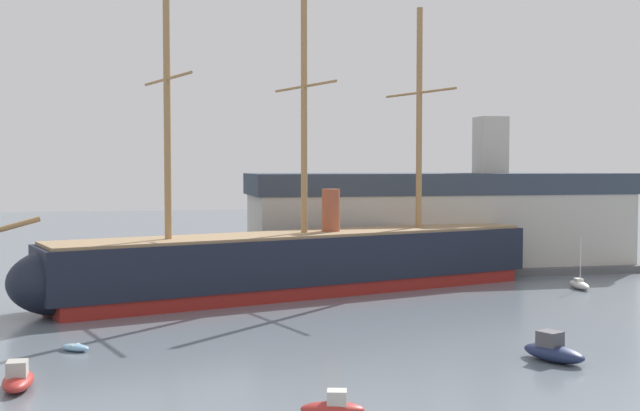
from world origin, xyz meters
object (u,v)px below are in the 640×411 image
at_px(dinghy_distant_centre, 241,278).
at_px(dockside_warehouse_right, 441,222).
at_px(sailboat_far_right, 579,284).
at_px(tall_ship, 304,262).
at_px(motorboat_near_centre, 333,407).
at_px(motorboat_mid_left, 18,379).
at_px(dinghy_alongside_bow, 75,348).
at_px(motorboat_mid_right, 553,351).

height_order(dinghy_distant_centre, dockside_warehouse_right, dockside_warehouse_right).
bearing_deg(sailboat_far_right, dockside_warehouse_right, 117.15).
distance_m(tall_ship, motorboat_near_centre, 37.74).
bearing_deg(dockside_warehouse_right, motorboat_mid_left, -133.70).
xyz_separation_m(dinghy_distant_centre, dockside_warehouse_right, (23.45, 2.98, 5.38)).
height_order(tall_ship, dockside_warehouse_right, tall_ship).
relative_size(sailboat_far_right, dockside_warehouse_right, 0.11).
relative_size(motorboat_mid_left, dockside_warehouse_right, 0.08).
distance_m(motorboat_near_centre, motorboat_mid_left, 17.66).
bearing_deg(tall_ship, dinghy_alongside_bow, -133.77).
xyz_separation_m(motorboat_mid_right, dinghy_alongside_bow, (-29.10, 9.18, -0.40)).
xyz_separation_m(dinghy_alongside_bow, sailboat_far_right, (46.22, 17.28, 0.19)).
bearing_deg(motorboat_mid_left, motorboat_mid_right, -0.82).
bearing_deg(dinghy_alongside_bow, sailboat_far_right, 20.50).
xyz_separation_m(tall_ship, dockside_warehouse_right, (18.69, 13.33, 2.57)).
bearing_deg(tall_ship, dinghy_distant_centre, 114.73).
bearing_deg(dockside_warehouse_right, dinghy_alongside_bow, -138.62).
bearing_deg(dinghy_alongside_bow, dinghy_distant_centre, 64.55).
height_order(dinghy_alongside_bow, dockside_warehouse_right, dockside_warehouse_right).
bearing_deg(dockside_warehouse_right, sailboat_far_right, -62.85).
xyz_separation_m(motorboat_mid_right, dinghy_distant_centre, (-14.61, 39.62, -0.41)).
relative_size(motorboat_near_centre, dinghy_alongside_bow, 1.52).
height_order(motorboat_mid_right, dinghy_distant_centre, motorboat_mid_right).
xyz_separation_m(tall_ship, sailboat_far_right, (26.97, -2.82, -2.61)).
bearing_deg(sailboat_far_right, motorboat_near_centre, -133.85).
bearing_deg(motorboat_near_centre, sailboat_far_right, 46.15).
height_order(motorboat_near_centre, dockside_warehouse_right, dockside_warehouse_right).
height_order(sailboat_far_right, dockside_warehouse_right, dockside_warehouse_right).
relative_size(sailboat_far_right, dinghy_distant_centre, 2.40).
xyz_separation_m(motorboat_mid_left, dockside_warehouse_right, (40.27, 42.15, 5.05)).
bearing_deg(tall_ship, motorboat_mid_left, -126.84).
bearing_deg(tall_ship, dockside_warehouse_right, 35.50).
bearing_deg(sailboat_far_right, tall_ship, 174.04).
bearing_deg(dinghy_alongside_bow, tall_ship, 46.23).
bearing_deg(motorboat_near_centre, motorboat_mid_left, 151.78).
xyz_separation_m(motorboat_near_centre, sailboat_far_right, (33.00, 34.35, -0.02)).
bearing_deg(motorboat_mid_left, dockside_warehouse_right, 46.30).
height_order(tall_ship, dinghy_alongside_bow, tall_ship).
distance_m(dinghy_alongside_bow, dockside_warehouse_right, 50.85).
relative_size(tall_ship, dinghy_distant_centre, 26.22).
bearing_deg(dockside_warehouse_right, motorboat_mid_right, -101.73).
height_order(motorboat_mid_left, dinghy_distant_centre, motorboat_mid_left).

